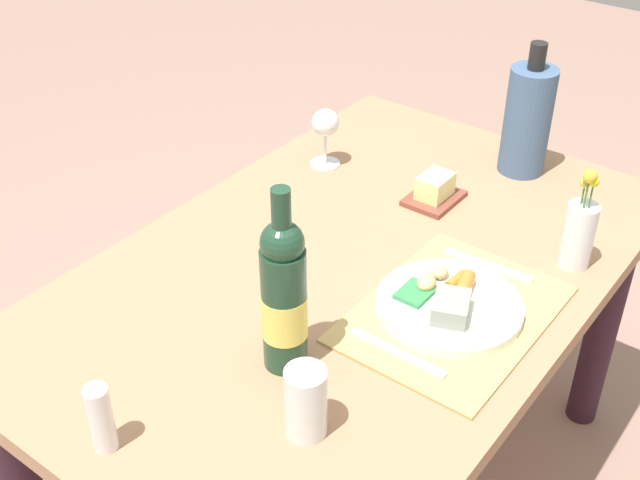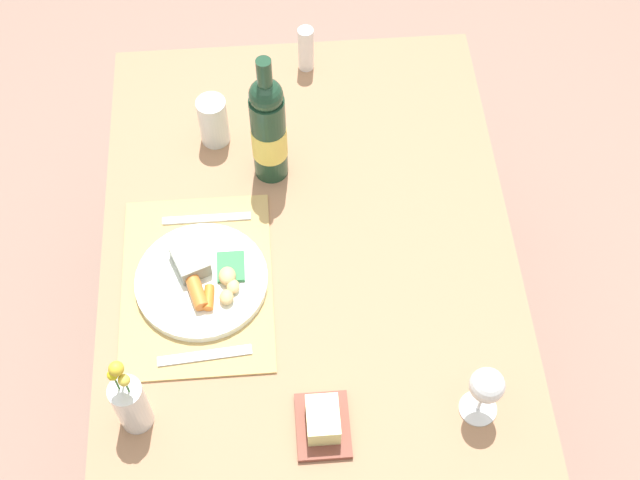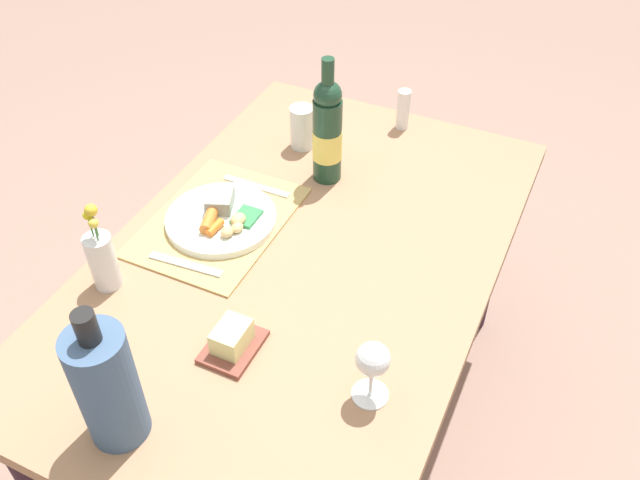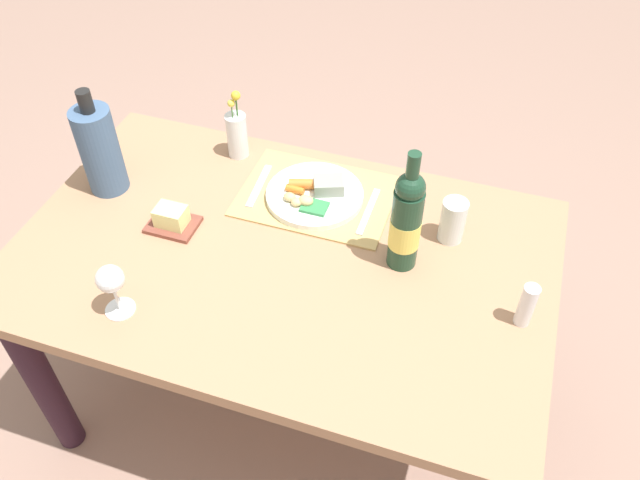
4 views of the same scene
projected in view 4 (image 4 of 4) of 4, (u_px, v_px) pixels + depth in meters
ground_plane at (290, 398)px, 2.16m from camera, size 8.00×8.00×0.00m
dining_table at (283, 281)px, 1.74m from camera, size 1.38×0.87×0.70m
placemat at (317, 196)px, 1.81m from camera, size 0.42×0.31×0.01m
dinner_plate at (315, 194)px, 1.79m from camera, size 0.27×0.27×0.06m
fork at (368, 211)px, 1.76m from camera, size 0.02×0.19×0.00m
knife at (259, 186)px, 1.83m from camera, size 0.03×0.18×0.00m
water_tumbler at (452, 223)px, 1.66m from camera, size 0.07×0.07×0.12m
cooler_bottle at (100, 149)px, 1.75m from camera, size 0.11×0.11×0.31m
butter_dish at (172, 220)px, 1.71m from camera, size 0.13×0.10×0.06m
wine_glass at (111, 281)px, 1.46m from camera, size 0.07×0.07×0.14m
flower_vase at (237, 133)px, 1.90m from camera, size 0.06×0.06×0.22m
salt_shaker at (527, 305)px, 1.46m from camera, size 0.04×0.04×0.12m
wine_bottle at (406, 221)px, 1.54m from camera, size 0.08×0.08×0.34m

